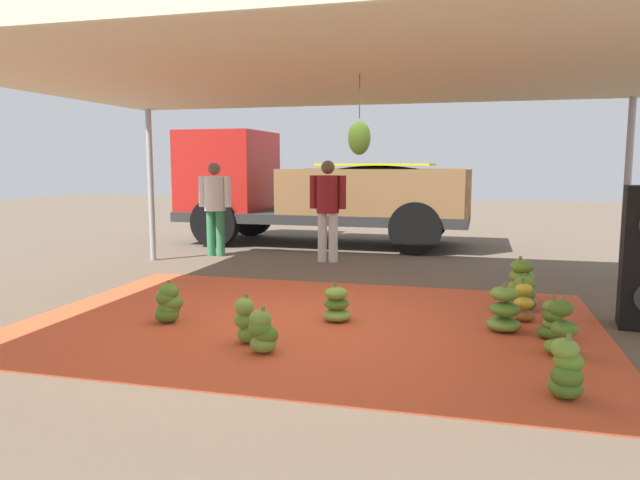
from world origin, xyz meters
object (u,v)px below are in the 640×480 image
Objects in this scene: banana_bunch_6 at (552,321)px; banana_bunch_7 at (524,295)px; banana_bunch_5 at (337,305)px; cargo_truck_main at (311,189)px; banana_bunch_0 at (566,370)px; banana_bunch_8 at (263,332)px; banana_bunch_1 at (168,304)px; banana_bunch_3 at (504,311)px; banana_bunch_9 at (246,322)px; banana_bunch_10 at (520,283)px; worker_1 at (215,202)px; banana_bunch_4 at (561,331)px; banana_bunch_2 at (524,304)px; worker_0 at (328,203)px.

banana_bunch_7 is (-0.18, 1.08, 0.01)m from banana_bunch_6.
banana_bunch_5 is 6.44m from cargo_truck_main.
banana_bunch_0 is 2.52m from banana_bunch_8.
banana_bunch_6 is (2.17, -0.09, 0.00)m from banana_bunch_5.
banana_bunch_0 is 0.08× the size of cargo_truck_main.
banana_bunch_1 is at bearing -173.91° from banana_bunch_6.
banana_bunch_3 reaches higher than banana_bunch_9.
cargo_truck_main is (-3.94, 4.68, 0.92)m from banana_bunch_10.
banana_bunch_4 is at bearing -40.42° from worker_1.
banana_bunch_0 is 1.11× the size of banana_bunch_6.
banana_bunch_2 is 0.49m from banana_bunch_7.
worker_1 reaches higher than banana_bunch_5.
banana_bunch_10 is 5.86m from worker_1.
banana_bunch_4 is (3.91, -0.13, 0.02)m from banana_bunch_1.
banana_bunch_9 reaches higher than banana_bunch_7.
banana_bunch_0 is 8.74m from cargo_truck_main.
banana_bunch_4 is 0.09× the size of cargo_truck_main.
banana_bunch_3 is 0.29× the size of worker_1.
banana_bunch_9 is at bearing -123.64° from banana_bunch_5.
worker_0 is at bearing 132.06° from banana_bunch_2.
banana_bunch_6 is 2.81m from banana_bunch_8.
banana_bunch_1 is 1.07× the size of banana_bunch_5.
banana_bunch_4 is 1.27× the size of banana_bunch_8.
banana_bunch_5 reaches higher than banana_bunch_8.
banana_bunch_3 is at bearing -116.51° from banana_bunch_2.
banana_bunch_7 is 4.22m from worker_0.
worker_0 reaches higher than banana_bunch_2.
banana_bunch_6 is at bearing -80.50° from banana_bunch_7.
banana_bunch_3 is at bearing 163.29° from banana_bunch_6.
banana_bunch_2 is 0.99× the size of banana_bunch_9.
banana_bunch_8 is 0.74× the size of banana_bunch_10.
banana_bunch_2 is at bearing -47.94° from worker_0.
banana_bunch_7 is 6.05m from worker_1.
banana_bunch_5 is at bearing -74.81° from worker_0.
banana_bunch_7 is at bearing 26.28° from banana_bunch_5.
banana_bunch_1 is 1.07× the size of banana_bunch_6.
banana_bunch_9 is 0.28× the size of worker_1.
banana_bunch_9 is at bearing -173.00° from banana_bunch_4.
banana_bunch_10 is at bearing 26.87° from banana_bunch_1.
worker_0 is at bearing 97.16° from banana_bunch_8.
worker_0 reaches higher than banana_bunch_1.
worker_1 is (-5.39, 4.05, 0.82)m from banana_bunch_6.
banana_bunch_2 is at bearing -33.83° from worker_1.
banana_bunch_7 reaches higher than banana_bunch_6.
worker_0 is (-3.21, 3.90, 0.84)m from banana_bunch_6.
banana_bunch_2 is 1.08× the size of banana_bunch_7.
banana_bunch_3 reaches higher than banana_bunch_0.
banana_bunch_1 reaches higher than banana_bunch_5.
banana_bunch_9 is at bearing -62.57° from worker_1.
banana_bunch_7 is (3.72, 1.49, -0.02)m from banana_bunch_1.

